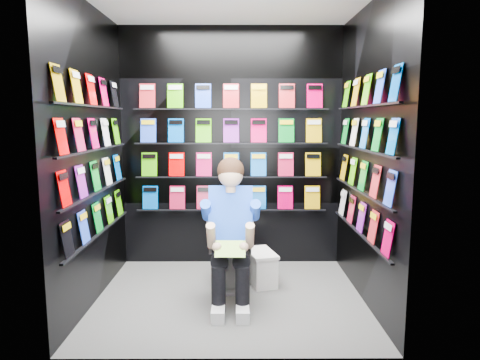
{
  "coord_description": "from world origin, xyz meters",
  "views": [
    {
      "loc": [
        0.08,
        -3.7,
        1.61
      ],
      "look_at": [
        0.09,
        0.15,
        1.06
      ],
      "focal_mm": 32.0,
      "sensor_mm": 36.0,
      "label": 1
    }
  ],
  "objects": [
    {
      "name": "wall_back",
      "position": [
        0.0,
        1.0,
        1.3
      ],
      "size": [
        2.4,
        0.04,
        2.6
      ],
      "primitive_type": "cube",
      "color": "black",
      "rests_on": "floor"
    },
    {
      "name": "wall_front",
      "position": [
        0.0,
        -1.0,
        1.3
      ],
      "size": [
        2.4,
        0.04,
        2.6
      ],
      "primitive_type": "cube",
      "color": "black",
      "rests_on": "floor"
    },
    {
      "name": "wall_left",
      "position": [
        -1.2,
        0.0,
        1.3
      ],
      "size": [
        0.04,
        2.0,
        2.6
      ],
      "primitive_type": "cube",
      "color": "black",
      "rests_on": "floor"
    },
    {
      "name": "held_comic",
      "position": [
        0.01,
        -0.39,
        0.58
      ],
      "size": [
        0.25,
        0.15,
        0.1
      ],
      "primitive_type": "cube",
      "rotation": [
        -0.96,
        0.0,
        -0.03
      ],
      "color": "#16972F",
      "rests_on": "reader"
    },
    {
      "name": "floor",
      "position": [
        0.0,
        0.0,
        0.0
      ],
      "size": [
        2.4,
        2.4,
        0.0
      ],
      "primitive_type": "plane",
      "color": "#595856",
      "rests_on": "ground"
    },
    {
      "name": "comics_left",
      "position": [
        -1.17,
        0.0,
        1.31
      ],
      "size": [
        0.06,
        1.7,
        1.37
      ],
      "primitive_type": null,
      "color": "#D5004D",
      "rests_on": "wall_left"
    },
    {
      "name": "comics_right",
      "position": [
        1.17,
        0.0,
        1.31
      ],
      "size": [
        0.06,
        1.7,
        1.37
      ],
      "primitive_type": null,
      "color": "#D5004D",
      "rests_on": "wall_right"
    },
    {
      "name": "comics_back",
      "position": [
        0.0,
        0.97,
        1.31
      ],
      "size": [
        2.1,
        0.06,
        1.37
      ],
      "primitive_type": null,
      "color": "#D5004D",
      "rests_on": "wall_back"
    },
    {
      "name": "wall_right",
      "position": [
        1.2,
        0.0,
        1.3
      ],
      "size": [
        0.04,
        2.0,
        2.6
      ],
      "primitive_type": "cube",
      "color": "black",
      "rests_on": "floor"
    },
    {
      "name": "longbox_lid",
      "position": [
        0.3,
        0.35,
        0.31
      ],
      "size": [
        0.34,
        0.46,
        0.03
      ],
      "primitive_type": "cube",
      "rotation": [
        0.0,
        0.0,
        0.27
      ],
      "color": "silver",
      "rests_on": "longbox"
    },
    {
      "name": "longbox",
      "position": [
        0.3,
        0.35,
        0.15
      ],
      "size": [
        0.31,
        0.44,
        0.3
      ],
      "primitive_type": "cube",
      "rotation": [
        0.0,
        0.0,
        0.27
      ],
      "color": "silver",
      "rests_on": "floor"
    },
    {
      "name": "toilet",
      "position": [
        0.01,
        0.34,
        0.37
      ],
      "size": [
        0.44,
        0.76,
        0.73
      ],
      "primitive_type": "imported",
      "rotation": [
        0.0,
        0.0,
        3.12
      ],
      "color": "white",
      "rests_on": "floor"
    },
    {
      "name": "reader",
      "position": [
        0.01,
        -0.04,
        0.77
      ],
      "size": [
        0.54,
        0.77,
        1.39
      ],
      "primitive_type": null,
      "rotation": [
        0.0,
        0.0,
        -0.03
      ],
      "color": "blue",
      "rests_on": "toilet"
    }
  ]
}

